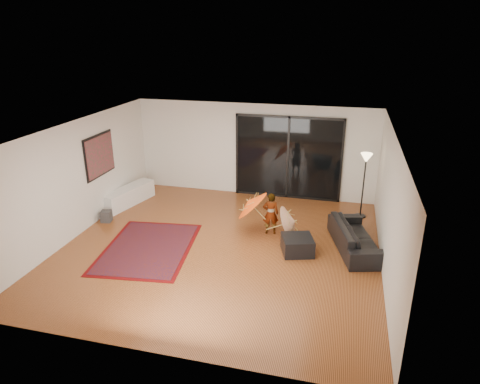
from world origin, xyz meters
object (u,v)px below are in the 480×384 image
(ottoman, at_px, (297,245))
(child, at_px, (271,213))
(media_console, at_px, (128,196))
(sofa, at_px, (355,237))

(ottoman, xyz_separation_m, child, (-0.75, 0.81, 0.33))
(child, bearing_deg, ottoman, 122.20)
(media_console, height_order, child, child)
(sofa, relative_size, child, 1.96)
(sofa, height_order, ottoman, sofa)
(sofa, height_order, child, child)
(media_console, xyz_separation_m, ottoman, (4.97, -1.65, -0.06))
(media_console, height_order, sofa, sofa)
(media_console, distance_m, ottoman, 5.24)
(ottoman, bearing_deg, child, 132.98)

